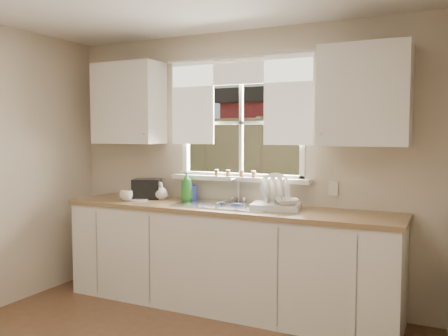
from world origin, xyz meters
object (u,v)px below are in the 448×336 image
at_px(soap_bottle_a, 187,186).
at_px(black_appliance, 147,189).
at_px(cup, 126,196).
at_px(dish_rack, 276,200).

distance_m(soap_bottle_a, black_appliance, 0.45).
xyz_separation_m(soap_bottle_a, cup, (-0.54, -0.22, -0.09)).
bearing_deg(dish_rack, cup, -174.09).
relative_size(soap_bottle_a, black_appliance, 1.06).
relative_size(dish_rack, black_appliance, 1.67).
bearing_deg(dish_rack, soap_bottle_a, 175.48).
bearing_deg(dish_rack, black_appliance, 177.28).
xyz_separation_m(dish_rack, cup, (-1.45, -0.15, -0.03)).
distance_m(dish_rack, soap_bottle_a, 0.92).
bearing_deg(black_appliance, cup, -136.62).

